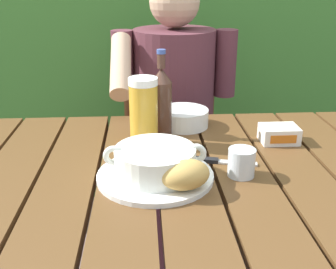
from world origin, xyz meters
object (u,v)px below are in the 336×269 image
chair_near_diner (171,142)px  butter_tub (279,134)px  serving_plate (155,176)px  diner_bowl (183,118)px  bread_roll (185,174)px  water_glass_small (241,162)px  beer_bottle (161,100)px  soup_bowl (155,160)px  table_knife (217,161)px  person_eating (174,107)px  beer_glass (144,111)px

chair_near_diner → butter_tub: size_ratio=9.30×
serving_plate → diner_bowl: diner_bowl is taller
bread_roll → water_glass_small: (0.14, 0.07, -0.01)m
beer_bottle → diner_bowl: size_ratio=1.62×
soup_bowl → butter_tub: size_ratio=2.29×
beer_bottle → table_knife: size_ratio=1.52×
person_eating → beer_bottle: (-0.07, -0.41, 0.15)m
beer_glass → diner_bowl: bearing=46.0°
chair_near_diner → serving_plate: 0.94m
serving_plate → beer_bottle: beer_bottle is taller
soup_bowl → table_knife: soup_bowl is taller
chair_near_diner → person_eating: person_eating is taller
soup_bowl → bread_roll: size_ratio=1.84×
person_eating → beer_glass: 0.51m
person_eating → bread_roll: (-0.03, -0.77, 0.09)m
chair_near_diner → diner_bowl: chair_near_diner is taller
butter_tub → diner_bowl: diner_bowl is taller
soup_bowl → water_glass_small: size_ratio=3.54×
table_knife → beer_bottle: bearing=121.7°
beer_glass → butter_tub: beer_glass is taller
person_eating → chair_near_diner: bearing=89.2°
chair_near_diner → table_knife: 0.87m
water_glass_small → beer_glass: bearing=136.6°
beer_bottle → diner_bowl: beer_bottle is taller
serving_plate → bread_roll: bread_roll is taller
beer_glass → table_knife: size_ratio=1.14×
bread_roll → beer_bottle: beer_bottle is taller
bread_roll → butter_tub: (0.30, 0.27, -0.02)m
serving_plate → beer_bottle: bearing=84.3°
soup_bowl → water_glass_small: soup_bowl is taller
chair_near_diner → beer_bottle: bearing=-96.8°
table_knife → diner_bowl: bearing=102.5°
serving_plate → beer_bottle: (0.03, 0.29, 0.10)m
chair_near_diner → butter_tub: bearing=-69.3°
table_knife → diner_bowl: 0.28m
diner_bowl → table_knife: bearing=-77.5°
beer_bottle → soup_bowl: bearing=-95.7°
bread_roll → chair_near_diner: bearing=87.8°
person_eating → butter_tub: (0.26, -0.49, 0.07)m
beer_glass → diner_bowl: (0.12, 0.13, -0.07)m
person_eating → serving_plate: size_ratio=4.45×
chair_near_diner → butter_tub: (0.26, -0.69, 0.31)m
bread_roll → diner_bowl: bread_roll is taller
butter_tub → table_knife: bearing=-147.6°
serving_plate → chair_near_diner: bearing=83.6°
beer_bottle → table_knife: 0.27m
table_knife → diner_bowl: (-0.06, 0.27, 0.02)m
bread_roll → butter_tub: bearing=42.7°
water_glass_small → table_knife: (-0.04, 0.07, -0.03)m
person_eating → beer_glass: size_ratio=6.50×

